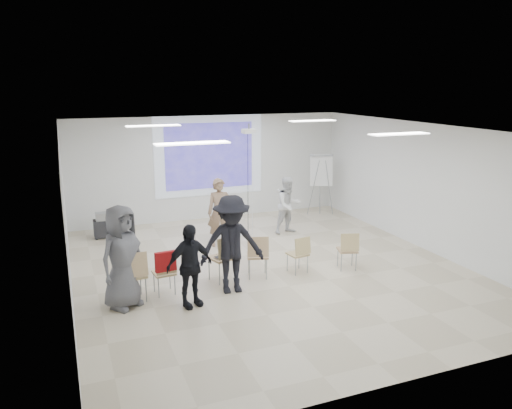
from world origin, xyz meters
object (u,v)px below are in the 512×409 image
object	(u,v)px
player_left	(220,208)
audience_left	(189,260)
chair_right_far	(348,248)
audience_outer	(122,251)
chair_left_inner	(224,255)
av_cart	(103,226)
chair_far_left	(134,272)
flipchart_easel	(321,171)
laptop	(221,256)
audience_mid	(232,238)
chair_center	(258,253)
player_right	(289,202)
chair_left_mid	(165,270)
chair_right_inner	(300,252)
pedestal_table	(235,220)

from	to	relation	value
player_left	audience_left	bearing A→B (deg)	-104.73
chair_right_far	audience_outer	distance (m)	4.70
chair_left_inner	av_cart	bearing A→B (deg)	99.41
chair_far_left	flipchart_easel	distance (m)	7.49
laptop	audience_mid	bearing A→B (deg)	73.95
chair_right_far	av_cart	world-z (taller)	chair_right_far
chair_center	chair_right_far	world-z (taller)	chair_center
player_right	chair_center	size ratio (longest dim) A/B	1.82
flipchart_easel	av_cart	size ratio (longest dim) A/B	2.76
chair_left_mid	chair_right_inner	size ratio (longest dim) A/B	1.03
chair_right_inner	pedestal_table	bearing A→B (deg)	87.25
chair_far_left	audience_mid	size ratio (longest dim) A/B	0.45
chair_far_left	chair_left_mid	bearing A→B (deg)	4.07
chair_left_mid	laptop	bearing A→B (deg)	9.27
chair_right_far	chair_far_left	bearing A→B (deg)	-163.39
chair_left_mid	flipchart_easel	xyz separation A→B (m)	(5.54, 4.13, 0.86)
chair_right_far	pedestal_table	bearing A→B (deg)	130.52
player_left	chair_right_far	size ratio (longest dim) A/B	2.26
pedestal_table	av_cart	bearing A→B (deg)	162.38
chair_left_mid	audience_mid	xyz separation A→B (m)	(1.22, -0.31, 0.58)
av_cart	pedestal_table	bearing A→B (deg)	-17.85
chair_left_mid	audience_outer	xyz separation A→B (m)	(-0.78, -0.22, 0.56)
av_cart	chair_right_inner	bearing A→B (deg)	-48.53
chair_left_mid	chair_left_inner	bearing A→B (deg)	4.56
chair_left_mid	audience_mid	bearing A→B (deg)	-19.57
chair_left_mid	chair_right_inner	distance (m)	2.84
chair_left_mid	chair_right_far	bearing A→B (deg)	-7.55
player_right	flipchart_easel	size ratio (longest dim) A/B	0.92
audience_mid	pedestal_table	bearing A→B (deg)	74.75
player_left	laptop	xyz separation A→B (m)	(-0.64, -2.11, -0.43)
chair_right_inner	laptop	xyz separation A→B (m)	(-1.64, 0.25, 0.04)
chair_right_inner	audience_mid	xyz separation A→B (m)	(-1.62, -0.37, 0.60)
chair_right_inner	laptop	distance (m)	1.66
chair_center	chair_left_mid	bearing A→B (deg)	-157.96
pedestal_table	chair_center	bearing A→B (deg)	-100.43
player_right	pedestal_table	bearing A→B (deg)	157.15
chair_center	chair_left_inner	bearing A→B (deg)	-168.62
player_right	audience_left	world-z (taller)	audience_left
chair_right_far	audience_mid	distance (m)	2.73
chair_left_mid	chair_right_inner	world-z (taller)	chair_left_mid
player_right	chair_left_mid	xyz separation A→B (m)	(-3.85, -2.78, -0.35)
player_left	pedestal_table	bearing A→B (deg)	58.80
chair_left_mid	audience_left	distance (m)	0.81
chair_right_inner	audience_left	world-z (taller)	audience_left
player_right	audience_mid	size ratio (longest dim) A/B	0.78
player_left	audience_mid	world-z (taller)	audience_mid
audience_outer	chair_center	bearing A→B (deg)	-26.93
laptop	chair_center	bearing A→B (deg)	148.20
laptop	audience_outer	world-z (taller)	audience_outer
player_left	chair_right_far	world-z (taller)	player_left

